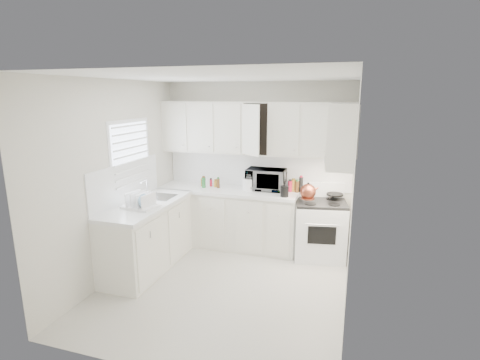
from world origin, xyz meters
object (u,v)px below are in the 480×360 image
at_px(tea_kettle, 308,190).
at_px(utensil_crock, 285,184).
at_px(microwave, 266,177).
at_px(rice_cooker, 249,183).
at_px(dish_rack, 140,199).
at_px(stove, 320,222).

xyz_separation_m(tea_kettle, utensil_crock, (-0.34, -0.00, 0.07)).
bearing_deg(microwave, rice_cooker, -158.14).
height_order(tea_kettle, dish_rack, tea_kettle).
relative_size(rice_cooker, dish_rack, 0.50).
bearing_deg(tea_kettle, microwave, 144.81).
relative_size(stove, tea_kettle, 3.98).
bearing_deg(utensil_crock, stove, 17.39).
height_order(rice_cooker, dish_rack, dish_rack).
height_order(stove, utensil_crock, utensil_crock).
distance_m(rice_cooker, utensil_crock, 0.65).
distance_m(stove, tea_kettle, 0.56).
distance_m(stove, dish_rack, 2.61).
xyz_separation_m(stove, tea_kettle, (-0.18, -0.16, 0.51)).
relative_size(utensil_crock, dish_rack, 0.89).
bearing_deg(microwave, dish_rack, -134.01).
distance_m(microwave, rice_cooker, 0.28).
distance_m(tea_kettle, rice_cooker, 0.97).
bearing_deg(dish_rack, utensil_crock, 39.86).
relative_size(stove, rice_cooker, 5.19).
bearing_deg(tea_kettle, stove, 32.27).
bearing_deg(utensil_crock, microwave, 136.37).
height_order(stove, tea_kettle, tea_kettle).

